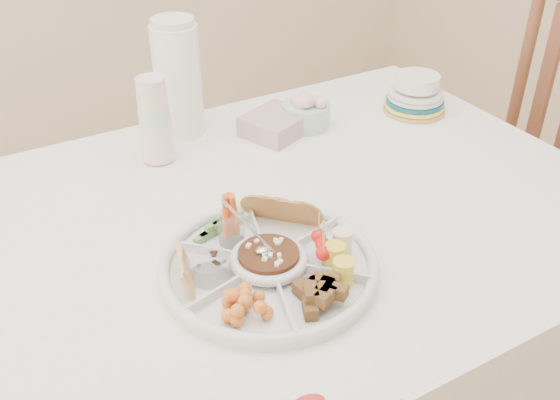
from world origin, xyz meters
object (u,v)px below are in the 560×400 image
party_tray (269,262)px  thermos (178,77)px  chair (519,181)px  dining_table (259,349)px  plate_stack (416,93)px

party_tray → thermos: 0.60m
chair → thermos: chair is taller
thermos → dining_table: bearing=-92.2°
party_tray → thermos: size_ratio=1.30×
chair → thermos: 1.02m
dining_table → thermos: 0.67m
dining_table → thermos: thermos is taller
chair → party_tray: (-0.95, -0.24, 0.25)m
chair → plate_stack: chair is taller
dining_table → chair: size_ratio=1.43×
thermos → plate_stack: thermos is taller
dining_table → plate_stack: (0.60, 0.23, 0.43)m
chair → dining_table: bearing=179.0°
dining_table → party_tray: party_tray is taller
thermos → plate_stack: 0.62m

